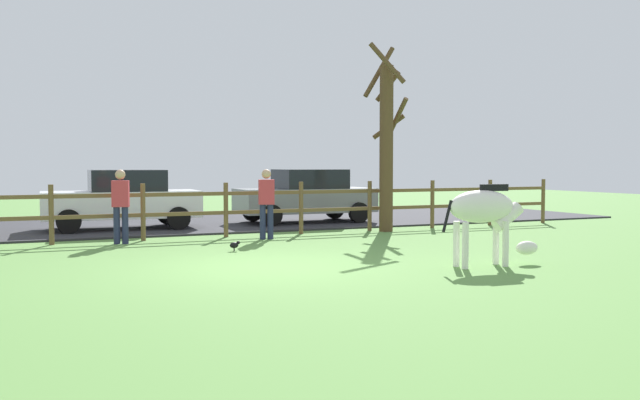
# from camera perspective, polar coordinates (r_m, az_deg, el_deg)

# --- Properties ---
(ground_plane) EXTENTS (60.00, 60.00, 0.00)m
(ground_plane) POSITION_cam_1_polar(r_m,az_deg,el_deg) (11.63, -4.69, -5.67)
(ground_plane) COLOR #5B8C42
(parking_asphalt) EXTENTS (28.00, 7.40, 0.05)m
(parking_asphalt) POSITION_cam_1_polar(r_m,az_deg,el_deg) (20.58, -13.26, -1.90)
(parking_asphalt) COLOR #2D2D33
(parking_asphalt) RESTS_ON ground_plane
(paddock_fence) EXTENTS (21.69, 0.11, 1.32)m
(paddock_fence) POSITION_cam_1_polar(r_m,az_deg,el_deg) (16.28, -11.22, -0.59)
(paddock_fence) COLOR brown
(paddock_fence) RESTS_ON ground_plane
(bare_tree) EXTENTS (1.28, 1.29, 4.89)m
(bare_tree) POSITION_cam_1_polar(r_m,az_deg,el_deg) (17.87, 5.60, 5.00)
(bare_tree) COLOR #513A23
(bare_tree) RESTS_ON ground_plane
(zebra) EXTENTS (1.94, 0.56, 1.41)m
(zebra) POSITION_cam_1_polar(r_m,az_deg,el_deg) (11.98, 13.72, -1.03)
(zebra) COLOR white
(zebra) RESTS_ON ground_plane
(crow_on_grass) EXTENTS (0.21, 0.10, 0.20)m
(crow_on_grass) POSITION_cam_1_polar(r_m,az_deg,el_deg) (13.86, -7.17, -3.76)
(crow_on_grass) COLOR black
(crow_on_grass) RESTS_ON ground_plane
(parked_car_white) EXTENTS (4.05, 1.98, 1.56)m
(parked_car_white) POSITION_cam_1_polar(r_m,az_deg,el_deg) (18.75, -16.21, 0.10)
(parked_car_white) COLOR white
(parked_car_white) RESTS_ON parking_asphalt
(parked_car_grey) EXTENTS (4.02, 1.91, 1.56)m
(parked_car_grey) POSITION_cam_1_polar(r_m,az_deg,el_deg) (20.07, -1.16, 0.40)
(parked_car_grey) COLOR slate
(parked_car_grey) RESTS_ON parking_asphalt
(visitor_left_of_tree) EXTENTS (0.41, 0.31, 1.64)m
(visitor_left_of_tree) POSITION_cam_1_polar(r_m,az_deg,el_deg) (15.56, -16.38, -0.24)
(visitor_left_of_tree) COLOR #232847
(visitor_left_of_tree) RESTS_ON ground_plane
(visitor_right_of_tree) EXTENTS (0.40, 0.30, 1.64)m
(visitor_right_of_tree) POSITION_cam_1_polar(r_m,az_deg,el_deg) (15.93, -4.51, -0.05)
(visitor_right_of_tree) COLOR #232847
(visitor_right_of_tree) RESTS_ON ground_plane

